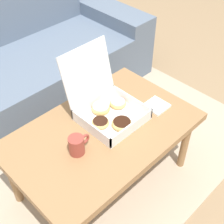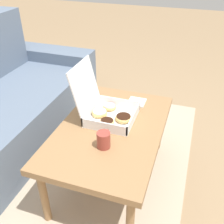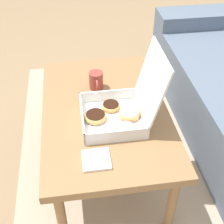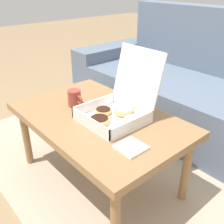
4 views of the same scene
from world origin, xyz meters
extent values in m
plane|color=#937756|center=(0.00, 0.00, 0.00)|extent=(12.00, 12.00, 0.00)
cube|color=tan|center=(0.00, 0.30, 0.01)|extent=(2.27, 1.96, 0.01)
cube|color=slate|center=(0.00, 0.66, 0.20)|extent=(1.67, 0.62, 0.41)
cube|color=slate|center=(0.95, 0.76, 0.26)|extent=(0.24, 0.82, 0.51)
cube|color=#997047|center=(0.00, -0.18, 0.42)|extent=(0.97, 0.62, 0.04)
cylinder|color=#997047|center=(0.43, -0.43, 0.20)|extent=(0.04, 0.04, 0.40)
cylinder|color=#997047|center=(-0.43, 0.07, 0.20)|extent=(0.04, 0.04, 0.40)
cylinder|color=#997047|center=(0.43, 0.07, 0.20)|extent=(0.04, 0.04, 0.40)
cube|color=white|center=(0.09, -0.16, 0.45)|extent=(0.30, 0.29, 0.01)
cube|color=white|center=(0.09, -0.30, 0.48)|extent=(0.30, 0.01, 0.06)
cube|color=white|center=(0.09, -0.02, 0.48)|extent=(0.30, 0.01, 0.06)
cube|color=white|center=(-0.06, -0.16, 0.48)|extent=(0.01, 0.29, 0.06)
cube|color=white|center=(0.24, -0.16, 0.48)|extent=(0.01, 0.29, 0.06)
cube|color=white|center=(0.09, 0.02, 0.65)|extent=(0.30, 0.08, 0.28)
torus|color=#E0B266|center=(0.01, -0.15, 0.46)|extent=(0.09, 0.09, 0.03)
cylinder|color=black|center=(0.01, -0.15, 0.47)|extent=(0.08, 0.08, 0.01)
torus|color=#E0B266|center=(0.19, -0.11, 0.46)|extent=(0.09, 0.09, 0.03)
cylinder|color=pink|center=(0.19, -0.11, 0.47)|extent=(0.08, 0.08, 0.01)
torus|color=#E0B266|center=(0.08, -0.23, 0.47)|extent=(0.10, 0.10, 0.03)
cylinder|color=black|center=(0.08, -0.23, 0.48)|extent=(0.09, 0.09, 0.02)
torus|color=#E0B266|center=(0.09, -0.07, 0.47)|extent=(0.10, 0.10, 0.03)
cylinder|color=white|center=(0.09, -0.07, 0.48)|extent=(0.09, 0.09, 0.02)
cylinder|color=#993D33|center=(-0.18, -0.20, 0.49)|extent=(0.07, 0.07, 0.09)
torus|color=#993D33|center=(-0.13, -0.20, 0.49)|extent=(0.06, 0.01, 0.06)
cube|color=white|center=(0.33, -0.26, 0.45)|extent=(0.12, 0.12, 0.01)
camera|label=1|loc=(-0.74, -1.00, 1.57)|focal=50.00mm
camera|label=2|loc=(-1.22, -0.60, 1.39)|focal=42.00mm
camera|label=3|loc=(1.19, -0.32, 1.42)|focal=50.00mm
camera|label=4|loc=(0.99, -0.93, 1.10)|focal=42.00mm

